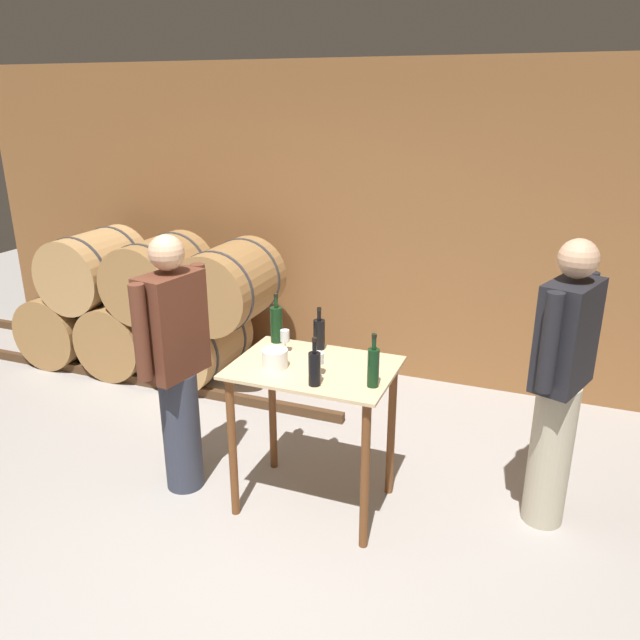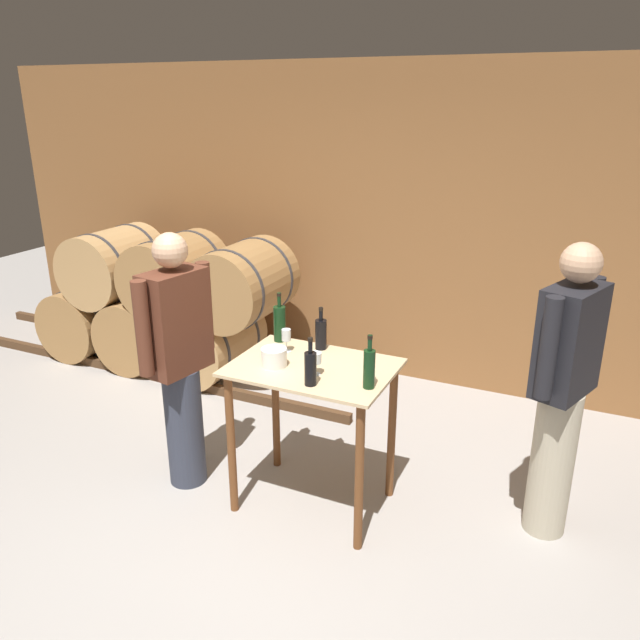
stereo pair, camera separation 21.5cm
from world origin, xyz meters
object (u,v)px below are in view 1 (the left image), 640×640
wine_bottle_center (314,367)px  wine_bottle_right (373,366)px  wine_glass_near_left (285,337)px  person_host (176,361)px  wine_glass_near_center (318,359)px  ice_bucket (275,358)px  wine_bottle_left (319,333)px  person_visitor_with_scarf (561,382)px  wine_bottle_far_left (277,324)px

wine_bottle_center → wine_bottle_right: size_ratio=0.91×
wine_bottle_right → wine_bottle_center: bearing=-161.6°
wine_glass_near_left → person_host: size_ratio=0.09×
wine_glass_near_left → person_host: (-0.62, -0.26, -0.16)m
wine_glass_near_left → wine_glass_near_center: bearing=-37.2°
wine_bottle_right → ice_bucket: (-0.60, 0.04, -0.06)m
wine_bottle_left → wine_glass_near_center: wine_bottle_left is taller
wine_bottle_center → person_visitor_with_scarf: 1.38m
wine_bottle_left → ice_bucket: wine_bottle_left is taller
wine_bottle_left → wine_glass_near_center: (0.13, -0.36, -0.00)m
wine_bottle_left → ice_bucket: size_ratio=1.79×
wine_bottle_center → ice_bucket: bearing=155.7°
wine_bottle_far_left → wine_glass_near_left: (0.12, -0.14, -0.02)m
person_host → wine_bottle_left: bearing=26.0°
wine_bottle_far_left → ice_bucket: bearing=-66.6°
ice_bucket → wine_bottle_far_left: bearing=113.4°
wine_bottle_center → wine_glass_near_center: 0.13m
wine_bottle_left → wine_bottle_far_left: bearing=177.9°
wine_bottle_center → wine_glass_near_center: bearing=104.0°
ice_bucket → person_visitor_with_scarf: person_visitor_with_scarf is taller
wine_bottle_center → ice_bucket: size_ratio=1.83×
wine_glass_near_left → wine_glass_near_center: wine_glass_near_left is taller
wine_bottle_center → person_host: bearing=174.0°
person_host → wine_bottle_far_left: bearing=38.6°
wine_bottle_right → wine_glass_near_center: (-0.33, 0.03, -0.02)m
wine_bottle_left → person_host: 0.89m
wine_glass_near_center → person_visitor_with_scarf: (1.28, 0.45, -0.12)m
person_visitor_with_scarf → wine_bottle_center: bearing=-155.1°
wine_glass_near_left → wine_bottle_center: bearing=-46.9°
wine_bottle_far_left → person_visitor_with_scarf: bearing=2.6°
wine_bottle_center → person_visitor_with_scarf: bearing=24.9°
person_visitor_with_scarf → wine_bottle_right: bearing=-153.2°
wine_glass_near_left → person_visitor_with_scarf: size_ratio=0.08×
wine_glass_near_left → person_visitor_with_scarf: bearing=7.9°
wine_bottle_right → person_visitor_with_scarf: person_visitor_with_scarf is taller
wine_glass_near_left → ice_bucket: size_ratio=0.96×
wine_bottle_center → person_host: person_host is taller
ice_bucket → person_host: bearing=-177.0°
wine_bottle_left → wine_glass_near_center: size_ratio=2.02×
wine_bottle_far_left → wine_glass_near_center: wine_bottle_far_left is taller
wine_bottle_left → wine_bottle_center: (0.16, -0.49, 0.00)m
wine_bottle_far_left → ice_bucket: size_ratio=2.13×
wine_bottle_far_left → ice_bucket: (0.16, -0.36, -0.07)m
wine_bottle_right → wine_bottle_far_left: bearing=152.1°
wine_bottle_far_left → wine_glass_near_center: bearing=-41.1°
wine_bottle_center → person_visitor_with_scarf: size_ratio=0.16×
wine_bottle_left → wine_bottle_right: wine_bottle_right is taller
person_visitor_with_scarf → wine_bottle_left: bearing=-176.4°
wine_glass_near_left → person_visitor_with_scarf: person_visitor_with_scarf is taller
wine_glass_near_left → wine_glass_near_center: 0.38m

